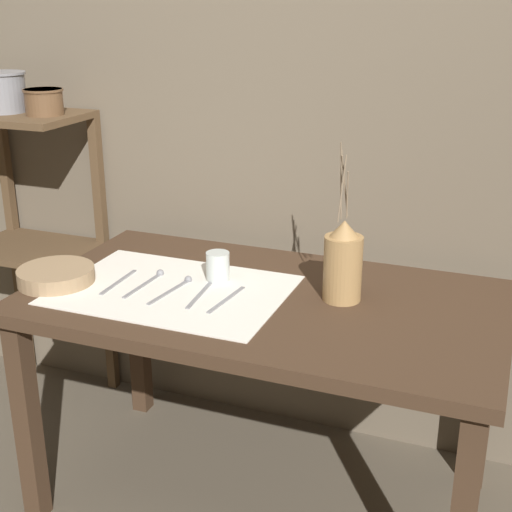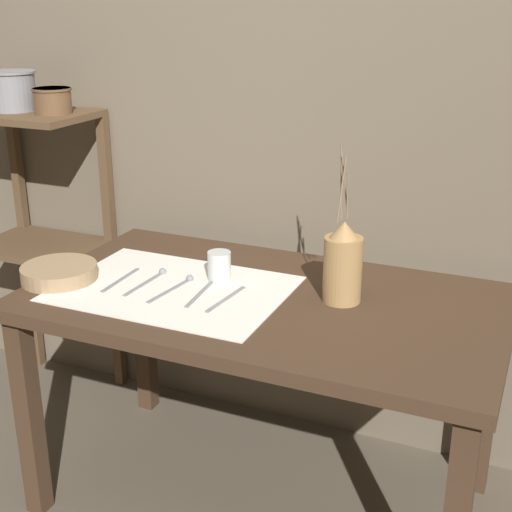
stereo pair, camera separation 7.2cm
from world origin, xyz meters
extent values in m
plane|color=brown|center=(0.00, 0.00, 0.00)|extent=(12.00, 12.00, 0.00)
cube|color=#6B5E4C|center=(0.00, 0.50, 1.20)|extent=(7.00, 0.06, 2.40)
cube|color=#422D1E|center=(0.00, 0.00, 0.69)|extent=(1.38, 0.78, 0.04)
cube|color=#422D1E|center=(-0.63, -0.33, 0.34)|extent=(0.06, 0.06, 0.67)
cube|color=#422D1E|center=(-0.63, 0.33, 0.34)|extent=(0.06, 0.06, 0.67)
cube|color=#422D1E|center=(0.63, 0.33, 0.34)|extent=(0.06, 0.06, 0.67)
cube|color=brown|center=(-1.04, 0.28, 1.13)|extent=(0.46, 0.33, 0.02)
cube|color=brown|center=(-1.04, 0.28, 0.63)|extent=(0.46, 0.33, 0.02)
cube|color=brown|center=(-1.26, 0.43, 0.57)|extent=(0.04, 0.04, 1.14)
cube|color=brown|center=(-0.83, 0.43, 0.57)|extent=(0.04, 0.04, 1.14)
cube|color=white|center=(-0.27, -0.06, 0.72)|extent=(0.67, 0.48, 0.00)
cylinder|color=#A87F4C|center=(0.22, 0.06, 0.81)|extent=(0.11, 0.11, 0.19)
cone|color=#A87F4C|center=(0.22, 0.06, 0.93)|extent=(0.08, 0.08, 0.05)
cylinder|color=#847056|center=(0.21, 0.04, 1.04)|extent=(0.02, 0.02, 0.18)
cylinder|color=#847056|center=(0.21, 0.07, 1.04)|extent=(0.02, 0.04, 0.18)
cylinder|color=#847056|center=(0.20, 0.06, 1.05)|extent=(0.01, 0.01, 0.19)
cylinder|color=#847056|center=(0.22, 0.07, 1.02)|extent=(0.01, 0.02, 0.14)
cylinder|color=#847056|center=(0.20, 0.07, 1.06)|extent=(0.01, 0.03, 0.22)
cylinder|color=#9E7F5B|center=(-0.62, -0.14, 0.74)|extent=(0.23, 0.23, 0.05)
cylinder|color=silver|center=(-0.17, 0.06, 0.76)|extent=(0.07, 0.07, 0.09)
cube|color=gray|center=(-0.44, -0.07, 0.72)|extent=(0.02, 0.20, 0.00)
cube|color=gray|center=(-0.36, -0.07, 0.72)|extent=(0.02, 0.20, 0.00)
sphere|color=gray|center=(-0.36, 0.03, 0.72)|extent=(0.02, 0.02, 0.02)
cube|color=gray|center=(-0.26, -0.09, 0.72)|extent=(0.04, 0.20, 0.00)
sphere|color=gray|center=(-0.25, 0.01, 0.72)|extent=(0.02, 0.02, 0.02)
cube|color=gray|center=(-0.17, -0.07, 0.72)|extent=(0.03, 0.20, 0.00)
cube|color=gray|center=(-0.09, -0.08, 0.72)|extent=(0.03, 0.20, 0.00)
cylinder|color=gray|center=(-1.10, 0.28, 1.21)|extent=(0.17, 0.17, 0.14)
cylinder|color=brown|center=(-0.92, 0.28, 1.19)|extent=(0.13, 0.13, 0.09)
cylinder|color=brown|center=(-0.92, 0.28, 1.23)|extent=(0.14, 0.14, 0.01)
camera|label=1|loc=(0.67, -1.78, 1.54)|focal=50.00mm
camera|label=2|loc=(0.74, -1.76, 1.54)|focal=50.00mm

